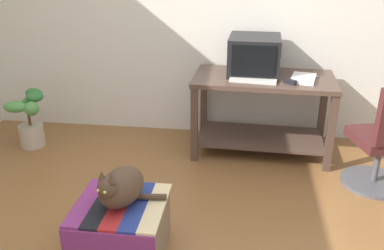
# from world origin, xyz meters

# --- Properties ---
(back_wall) EXTENTS (8.00, 0.10, 2.60)m
(back_wall) POSITION_xyz_m (0.00, 2.05, 1.30)
(back_wall) COLOR silver
(back_wall) RESTS_ON ground_plane
(desk) EXTENTS (1.27, 0.72, 0.73)m
(desk) POSITION_xyz_m (0.50, 1.60, 0.50)
(desk) COLOR #4C382D
(desk) RESTS_ON ground_plane
(tv_monitor) EXTENTS (0.47, 0.50, 0.34)m
(tv_monitor) POSITION_xyz_m (0.40, 1.70, 0.90)
(tv_monitor) COLOR black
(tv_monitor) RESTS_ON desk
(keyboard) EXTENTS (0.42, 0.20, 0.02)m
(keyboard) POSITION_xyz_m (0.40, 1.45, 0.74)
(keyboard) COLOR beige
(keyboard) RESTS_ON desk
(book) EXTENTS (0.25, 0.33, 0.03)m
(book) POSITION_xyz_m (0.83, 1.54, 0.75)
(book) COLOR white
(book) RESTS_ON desk
(ottoman_with_blanket) EXTENTS (0.55, 0.55, 0.36)m
(ottoman_with_blanket) POSITION_xyz_m (-0.39, 0.02, 0.18)
(ottoman_with_blanket) COLOR #7A664C
(ottoman_with_blanket) RESTS_ON ground_plane
(cat) EXTENTS (0.42, 0.40, 0.28)m
(cat) POSITION_xyz_m (-0.38, 0.02, 0.48)
(cat) COLOR #473323
(cat) RESTS_ON ottoman_with_blanket
(potted_plant) EXTENTS (0.34, 0.36, 0.57)m
(potted_plant) POSITION_xyz_m (-1.69, 1.40, 0.29)
(potted_plant) COLOR #B7A893
(potted_plant) RESTS_ON ground_plane
(stapler) EXTENTS (0.11, 0.10, 0.04)m
(stapler) POSITION_xyz_m (0.70, 1.41, 0.75)
(stapler) COLOR black
(stapler) RESTS_ON desk
(pen) EXTENTS (0.13, 0.06, 0.01)m
(pen) POSITION_xyz_m (0.91, 1.63, 0.74)
(pen) COLOR #B7B7BC
(pen) RESTS_ON desk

